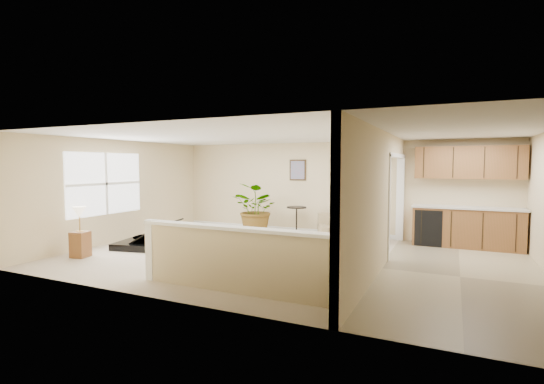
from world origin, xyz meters
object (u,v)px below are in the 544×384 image
at_px(piano_bench, 219,243).
at_px(accent_table, 296,217).
at_px(loveseat, 348,226).
at_px(lamp_stand, 80,236).
at_px(piano, 155,222).
at_px(small_plant, 380,235).
at_px(palm_plant, 257,209).

distance_m(piano_bench, accent_table, 2.85).
distance_m(loveseat, lamp_stand, 6.26).
bearing_deg(piano, piano_bench, -12.50).
xyz_separation_m(small_plant, lamp_stand, (-5.39, -3.94, 0.23)).
relative_size(piano_bench, palm_plant, 0.43).
bearing_deg(lamp_stand, palm_plant, 61.03).
relative_size(piano, lamp_stand, 1.82).
bearing_deg(lamp_stand, loveseat, 44.24).
distance_m(loveseat, small_plant, 1.00).
bearing_deg(small_plant, piano, -153.16).
xyz_separation_m(piano_bench, loveseat, (2.08, 2.88, 0.09)).
relative_size(loveseat, accent_table, 2.29).
bearing_deg(small_plant, accent_table, 172.61).
distance_m(piano_bench, lamp_stand, 2.84).
distance_m(small_plant, lamp_stand, 6.68).
height_order(palm_plant, lamp_stand, palm_plant).
relative_size(piano, palm_plant, 1.21).
xyz_separation_m(loveseat, small_plant, (0.90, -0.43, -0.10)).
bearing_deg(palm_plant, lamp_stand, -118.97).
height_order(accent_table, lamp_stand, lamp_stand).
distance_m(piano, loveseat, 4.80).
distance_m(piano, lamp_stand, 1.66).
distance_m(palm_plant, lamp_stand, 4.41).
relative_size(accent_table, small_plant, 1.56).
xyz_separation_m(piano, accent_table, (2.49, 2.70, -0.08)).
xyz_separation_m(accent_table, lamp_stand, (-3.12, -4.23, -0.05)).
bearing_deg(loveseat, lamp_stand, -160.44).
bearing_deg(piano_bench, small_plant, 39.39).
bearing_deg(small_plant, loveseat, 154.57).
height_order(loveseat, lamp_stand, lamp_stand).
bearing_deg(piano_bench, palm_plant, 96.61).
bearing_deg(palm_plant, piano_bench, -83.39).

